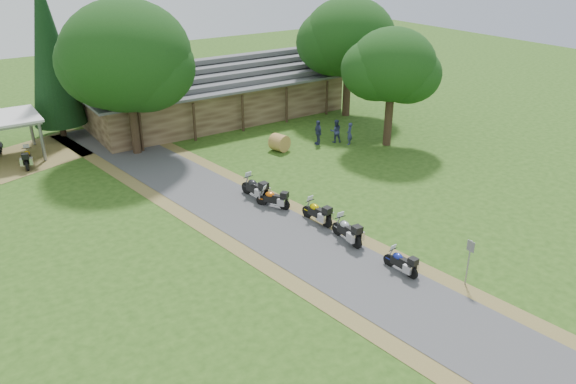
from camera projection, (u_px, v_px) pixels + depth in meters
ground at (342, 268)px, 25.22m from camera, size 120.00×120.00×0.00m
driveway at (284, 235)px, 27.99m from camera, size 51.95×51.95×0.00m
lodge at (215, 87)px, 45.40m from camera, size 21.40×9.40×4.90m
motorcycle_row_a at (401, 261)px, 24.66m from camera, size 0.69×1.72×1.15m
motorcycle_row_b at (347, 229)px, 27.13m from camera, size 0.71×1.98×1.34m
motorcycle_row_c at (317, 211)px, 28.97m from camera, size 0.82×1.95×1.30m
motorcycle_row_d at (273, 198)px, 30.57m from camera, size 1.41×1.79×1.20m
motorcycle_row_e at (255, 187)px, 31.62m from camera, size 0.92×2.13×1.41m
motorcycle_carport_a at (27, 157)px, 36.07m from camera, size 1.09×2.02×1.31m
person_a at (349, 132)px, 39.85m from camera, size 0.65×0.63×1.87m
person_b at (336, 129)px, 40.25m from camera, size 0.68×0.59×1.98m
person_c at (318, 130)px, 39.86m from camera, size 0.55×0.67×2.06m
hay_bale at (279, 143)px, 38.80m from camera, size 1.40×1.33×1.17m
sign_post at (468, 263)px, 23.57m from camera, size 0.39×0.06×2.14m
oak_lodge_left at (128, 76)px, 36.39m from camera, size 8.41×8.41×10.71m
oak_lodge_right at (348, 53)px, 44.71m from camera, size 7.29×7.29×10.26m
oak_driveway at (391, 81)px, 38.26m from camera, size 5.85×5.85×9.23m
cedar_near at (50, 55)px, 39.49m from camera, size 3.73×3.73×11.93m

